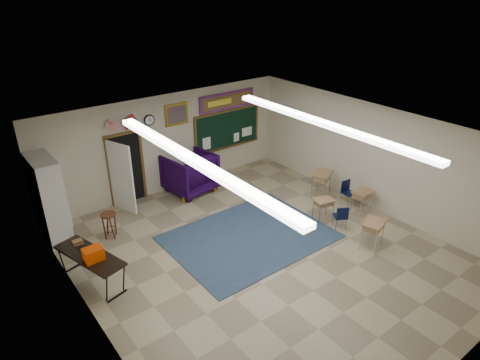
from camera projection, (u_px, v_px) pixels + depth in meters
floor at (263, 254)px, 10.33m from camera, size 9.00×9.00×0.00m
back_wall at (168, 143)px, 12.88m from camera, size 8.00×0.04×3.00m
front_wall at (458, 313)px, 6.47m from camera, size 8.00×0.04×3.00m
left_wall at (92, 267)px, 7.48m from camera, size 0.04×9.00×3.00m
right_wall at (374, 158)px, 11.87m from camera, size 0.04×9.00×3.00m
ceiling at (267, 138)px, 9.02m from camera, size 8.00×9.00×0.04m
area_rug at (249, 237)px, 11.01m from camera, size 4.00×3.00×0.02m
fluorescent_strips at (267, 140)px, 9.05m from camera, size 3.86×6.00×0.10m
doorway at (125, 171)px, 12.15m from camera, size 1.10×0.89×2.16m
chalkboard at (228, 130)px, 14.08m from camera, size 2.55×0.14×1.30m
bulletin_board at (227, 101)px, 13.65m from camera, size 2.10×0.05×0.55m
framed_art_print at (177, 114)px, 12.68m from camera, size 0.75×0.05×0.65m
wall_clock at (149, 120)px, 12.19m from camera, size 0.32×0.05×0.32m
wall_flags at (121, 122)px, 11.64m from camera, size 1.16×0.06×0.70m
storage_cabinet at (49, 199)px, 10.56m from camera, size 0.59×1.25×2.20m
wingback_armchair at (189, 173)px, 13.10m from camera, size 1.51×1.54×1.24m
student_chair_reading at (179, 183)px, 12.98m from camera, size 0.48×0.48×0.76m
student_chair_desk_a at (340, 217)px, 11.24m from camera, size 0.48×0.48×0.70m
student_chair_desk_b at (349, 194)px, 12.39m from camera, size 0.39×0.39×0.73m
student_desk_front_left at (323, 208)px, 11.64m from camera, size 0.60×0.50×0.63m
student_desk_front_right at (321, 183)px, 12.84m from camera, size 0.80×0.72×0.79m
student_desk_back_left at (372, 233)px, 10.44m from camera, size 0.71×0.61×0.73m
student_desk_back_right at (362, 200)px, 12.00m from camera, size 0.59×0.46×0.67m
folding_table at (92, 267)px, 9.23m from camera, size 1.05×1.88×1.01m
wooden_stool at (110, 225)px, 10.87m from camera, size 0.39×0.39×0.68m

